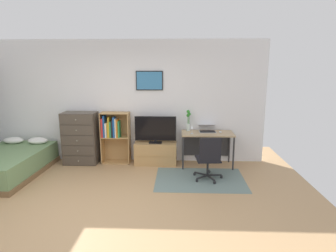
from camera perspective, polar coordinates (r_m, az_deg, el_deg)
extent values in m
plane|color=tan|center=(4.51, -13.57, -16.61)|extent=(7.20, 7.20, 0.00)
cube|color=white|center=(6.38, -8.30, 4.86)|extent=(6.12, 0.06, 2.70)
cube|color=black|center=(6.22, -3.79, 9.16)|extent=(0.59, 0.02, 0.42)
cube|color=teal|center=(6.20, -3.80, 9.15)|extent=(0.55, 0.01, 0.38)
cube|color=slate|center=(5.54, 6.49, -10.66)|extent=(1.70, 1.20, 0.01)
cube|color=brown|center=(6.54, -29.63, -8.19)|extent=(1.31, 1.96, 0.10)
cube|color=#6B8C5B|center=(6.47, -29.84, -6.26)|extent=(1.27, 1.92, 0.36)
ellipsoid|color=white|center=(7.13, -28.82, -2.55)|extent=(0.45, 0.29, 0.14)
ellipsoid|color=white|center=(6.85, -24.87, -2.71)|extent=(0.45, 0.29, 0.14)
cube|color=#4C4238|center=(6.53, -17.25, -2.34)|extent=(0.73, 0.42, 1.15)
cube|color=#493F35|center=(6.46, -17.63, -6.73)|extent=(0.69, 0.01, 0.21)
sphere|color=#A59E8C|center=(6.44, -17.68, -6.77)|extent=(0.03, 0.03, 0.03)
cube|color=#493F35|center=(6.39, -17.76, -4.79)|extent=(0.69, 0.01, 0.21)
sphere|color=#A59E8C|center=(6.38, -17.81, -4.83)|extent=(0.03, 0.03, 0.03)
cube|color=#493F35|center=(6.33, -17.89, -2.82)|extent=(0.69, 0.01, 0.21)
sphere|color=#A59E8C|center=(6.32, -17.94, -2.86)|extent=(0.03, 0.03, 0.03)
cube|color=#493F35|center=(6.28, -18.03, -0.81)|extent=(0.69, 0.01, 0.21)
sphere|color=#A59E8C|center=(6.26, -18.08, -0.84)|extent=(0.03, 0.03, 0.03)
cube|color=#493F35|center=(6.23, -18.16, 1.23)|extent=(0.69, 0.01, 0.21)
sphere|color=#A59E8C|center=(6.22, -18.21, 1.20)|extent=(0.03, 0.03, 0.03)
cube|color=tan|center=(6.44, -13.19, -2.32)|extent=(0.02, 0.30, 1.14)
cube|color=tan|center=(6.31, -7.84, -2.42)|extent=(0.02, 0.30, 1.14)
cube|color=tan|center=(6.53, -10.35, -7.15)|extent=(0.63, 0.30, 0.02)
cube|color=tan|center=(6.36, -10.55, -2.17)|extent=(0.59, 0.30, 0.02)
cube|color=tan|center=(6.26, -10.74, 2.62)|extent=(0.59, 0.30, 0.02)
cube|color=tan|center=(6.51, -10.27, -2.05)|extent=(0.63, 0.01, 1.14)
cube|color=red|center=(6.36, -13.02, -0.29)|extent=(0.04, 0.23, 0.42)
cube|color=#1E519E|center=(6.34, -12.69, -0.02)|extent=(0.03, 0.23, 0.48)
cube|color=white|center=(6.32, -12.38, -0.79)|extent=(0.04, 0.17, 0.32)
cube|color=gold|center=(6.34, -11.99, -0.69)|extent=(0.02, 0.23, 0.33)
cube|color=gold|center=(6.32, -11.76, -0.16)|extent=(0.03, 0.23, 0.45)
cube|color=#2D8C4C|center=(6.29, -11.48, -0.67)|extent=(0.03, 0.18, 0.35)
cube|color=black|center=(6.30, -11.12, -0.53)|extent=(0.03, 0.21, 0.37)
cube|color=#1E519E|center=(6.27, -10.82, -0.21)|extent=(0.04, 0.18, 0.45)
cube|color=white|center=(6.29, -10.44, -0.32)|extent=(0.02, 0.23, 0.42)
cube|color=orange|center=(6.27, -10.17, -0.47)|extent=(0.04, 0.20, 0.39)
cube|color=#2D8C4C|center=(6.26, -9.83, -0.61)|extent=(0.03, 0.19, 0.36)
cube|color=tan|center=(6.28, -2.50, -5.52)|extent=(0.92, 0.40, 0.48)
cube|color=tan|center=(6.08, -2.66, -6.10)|extent=(0.92, 0.01, 0.02)
cube|color=black|center=(6.19, -2.54, -3.35)|extent=(0.28, 0.16, 0.02)
cube|color=black|center=(6.18, -2.54, -3.04)|extent=(0.06, 0.04, 0.05)
cube|color=black|center=(6.11, -2.57, -0.51)|extent=(0.90, 0.02, 0.54)
cube|color=black|center=(6.10, -2.57, -0.54)|extent=(0.87, 0.01, 0.51)
cube|color=tan|center=(6.08, 8.00, -1.48)|extent=(1.10, 0.57, 0.03)
cube|color=#2D2D30|center=(5.90, 3.07, -5.52)|extent=(0.03, 0.03, 0.71)
cube|color=#2D2D30|center=(6.01, 13.11, -5.50)|extent=(0.03, 0.03, 0.71)
cube|color=#2D2D30|center=(6.39, 3.01, -4.15)|extent=(0.03, 0.03, 0.71)
cube|color=#2D2D30|center=(6.49, 12.29, -4.16)|extent=(0.03, 0.03, 0.71)
cube|color=#2D2D30|center=(6.43, 7.68, -3.81)|extent=(1.04, 0.02, 0.50)
cylinder|color=#232326|center=(5.66, 10.79, -10.09)|extent=(0.05, 0.05, 0.05)
cube|color=#232326|center=(5.61, 9.39, -9.78)|extent=(0.28, 0.05, 0.02)
cylinder|color=#232326|center=(5.86, 8.32, -9.20)|extent=(0.05, 0.05, 0.05)
cube|color=#232326|center=(5.71, 8.16, -9.33)|extent=(0.09, 0.28, 0.02)
cylinder|color=#232326|center=(5.71, 5.39, -9.68)|extent=(0.05, 0.05, 0.05)
cube|color=#232326|center=(5.64, 6.67, -9.57)|extent=(0.26, 0.17, 0.02)
cylinder|color=#232326|center=(5.41, 5.88, -10.97)|extent=(0.05, 0.05, 0.05)
cube|color=#232326|center=(5.49, 6.95, -10.20)|extent=(0.23, 0.21, 0.02)
cylinder|color=#232326|center=(5.38, 9.41, -11.25)|extent=(0.05, 0.05, 0.05)
cube|color=#232326|center=(5.47, 8.68, -10.34)|extent=(0.14, 0.27, 0.02)
cylinder|color=#232326|center=(5.52, 8.02, -8.25)|extent=(0.04, 0.04, 0.30)
cube|color=black|center=(5.47, 8.07, -6.63)|extent=(0.48, 0.48, 0.03)
cube|color=black|center=(5.21, 8.55, -4.83)|extent=(0.40, 0.07, 0.45)
cube|color=#B7B7BC|center=(6.13, 8.00, -1.16)|extent=(0.37, 0.26, 0.01)
cube|color=black|center=(6.13, 8.01, -1.11)|extent=(0.34, 0.24, 0.00)
cube|color=#B7B7BC|center=(6.25, 7.82, 0.19)|extent=(0.37, 0.24, 0.07)
cube|color=navy|center=(6.25, 7.83, 0.19)|extent=(0.35, 0.22, 0.06)
ellipsoid|color=silver|center=(6.11, 10.55, -1.21)|extent=(0.06, 0.10, 0.03)
cylinder|color=silver|center=(6.21, 4.11, -0.22)|extent=(0.09, 0.09, 0.16)
cylinder|color=#3D8438|center=(6.18, 4.29, 0.96)|extent=(0.01, 0.01, 0.32)
sphere|color=#308B2C|center=(6.15, 4.31, 2.44)|extent=(0.07, 0.07, 0.07)
cylinder|color=#3D8438|center=(6.20, 4.05, 0.84)|extent=(0.01, 0.01, 0.29)
sphere|color=#308B2C|center=(6.18, 4.07, 2.15)|extent=(0.07, 0.07, 0.07)
cylinder|color=#3D8438|center=(6.16, 4.09, 1.19)|extent=(0.01, 0.01, 0.38)
sphere|color=#308B2C|center=(6.12, 4.11, 2.94)|extent=(0.07, 0.07, 0.07)
cylinder|color=silver|center=(5.95, 4.86, -1.52)|extent=(0.06, 0.06, 0.01)
cylinder|color=silver|center=(5.94, 4.87, -1.02)|extent=(0.01, 0.01, 0.10)
cone|color=silver|center=(5.92, 4.88, -0.20)|extent=(0.07, 0.07, 0.07)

